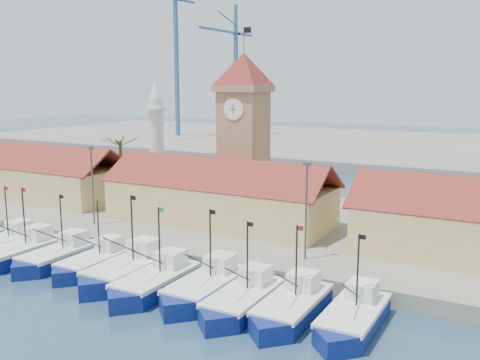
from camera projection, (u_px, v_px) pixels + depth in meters
The scene contains 21 objects.
ground at pixel (100, 290), 45.81m from camera, with size 400.00×400.00×0.00m, color #1B344A.
quay at pixel (236, 220), 66.40m from camera, with size 140.00×32.00×1.50m, color gray.
terminal at pixel (395, 147), 140.61m from camera, with size 240.00×80.00×2.00m, color gray.
boat_1 at pixel (2, 245), 56.20m from camera, with size 3.51×9.61×7.27m.
boat_2 at pixel (19, 254), 53.19m from camera, with size 3.75×10.26×7.76m.
boat_3 at pixel (56, 258), 52.01m from camera, with size 3.52×9.66×7.31m.
boat_4 at pixel (94, 264), 50.38m from camera, with size 3.40×9.32×7.05m.
boat_5 at pixel (126, 272), 47.88m from camera, with size 3.92×10.74×8.12m.
boat_6 at pixel (154, 284), 45.14m from camera, with size 3.70×10.14×7.67m.
boat_7 at pixel (205, 289), 43.91m from camera, with size 3.76×10.30×7.79m.
boat_8 at pixel (242, 302), 41.43m from camera, with size 3.58×9.80×7.41m.
boat_9 at pixel (291, 309), 40.10m from camera, with size 3.61×9.88×7.47m.
boat_10 at pixel (352, 320), 38.27m from camera, with size 3.54×9.68×7.33m.
hall_left at pixel (30, 178), 77.49m from camera, with size 31.20×10.13×7.61m.
hall_center at pixel (219, 201), 62.37m from camera, with size 27.04×10.13×7.61m.
clock_tower at pixel (244, 129), 66.14m from camera, with size 5.80×5.80×22.70m.
minaret at pixel (157, 140), 75.35m from camera, with size 3.00×3.00×16.30m.
palm_tree at pixel (121, 163), 76.60m from camera, with size 5.60×5.03×8.39m.
lamp_posts at pixel (183, 192), 54.79m from camera, with size 80.70×0.25×9.03m.
crane_blue_far at pixel (173, 44), 157.40m from camera, with size 1.00×35.97×48.19m.
crane_blue_near at pixel (234, 65), 156.21m from camera, with size 1.00×29.53×38.06m.
Camera 1 is at (31.39, -32.31, 17.42)m, focal length 40.00 mm.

